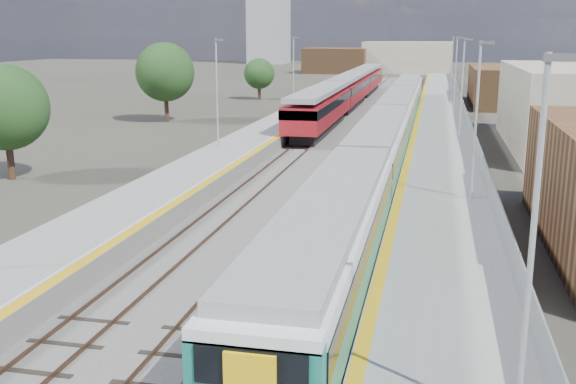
% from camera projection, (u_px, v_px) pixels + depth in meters
% --- Properties ---
extents(ground, '(320.00, 320.00, 0.00)m').
position_uv_depth(ground, '(381.00, 134.00, 60.99)').
color(ground, '#47443A').
rests_on(ground, ground).
extents(ballast_bed, '(10.50, 155.00, 0.06)m').
position_uv_depth(ballast_bed, '(359.00, 129.00, 63.82)').
color(ballast_bed, '#565451').
rests_on(ballast_bed, ground).
extents(tracks, '(8.96, 160.00, 0.17)m').
position_uv_depth(tracks, '(367.00, 126.00, 65.27)').
color(tracks, '#4C3323').
rests_on(tracks, ground).
extents(platform_right, '(4.70, 155.00, 8.52)m').
position_uv_depth(platform_right, '(441.00, 126.00, 62.14)').
color(platform_right, slate).
rests_on(platform_right, ground).
extents(platform_left, '(4.30, 155.00, 8.52)m').
position_uv_depth(platform_left, '(289.00, 122.00, 65.11)').
color(platform_left, slate).
rests_on(platform_left, ground).
extents(buildings, '(72.00, 185.50, 40.00)m').
position_uv_depth(buildings, '(332.00, 25.00, 146.54)').
color(buildings, brown).
rests_on(buildings, ground).
extents(green_train, '(2.81, 78.21, 3.09)m').
position_uv_depth(green_train, '(390.00, 126.00, 49.98)').
color(green_train, black).
rests_on(green_train, ground).
extents(red_train, '(3.06, 62.05, 3.87)m').
position_uv_depth(red_train, '(349.00, 89.00, 80.83)').
color(red_train, black).
rests_on(red_train, ground).
extents(tree_a, '(5.22, 5.22, 7.07)m').
position_uv_depth(tree_a, '(5.00, 108.00, 40.84)').
color(tree_a, '#382619').
rests_on(tree_a, ground).
extents(tree_b, '(5.92, 5.92, 8.02)m').
position_uv_depth(tree_b, '(165.00, 72.00, 67.74)').
color(tree_b, '#382619').
rests_on(tree_b, ground).
extents(tree_c, '(4.12, 4.12, 5.58)m').
position_uv_depth(tree_c, '(259.00, 74.00, 91.43)').
color(tree_c, '#382619').
rests_on(tree_c, ground).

